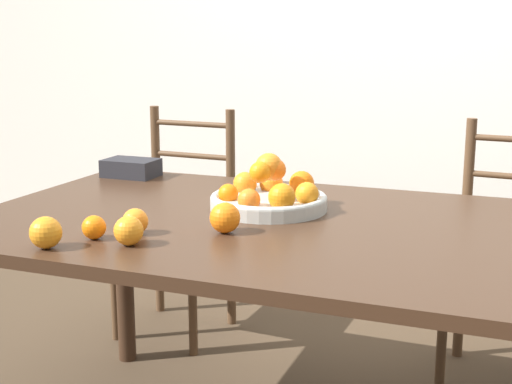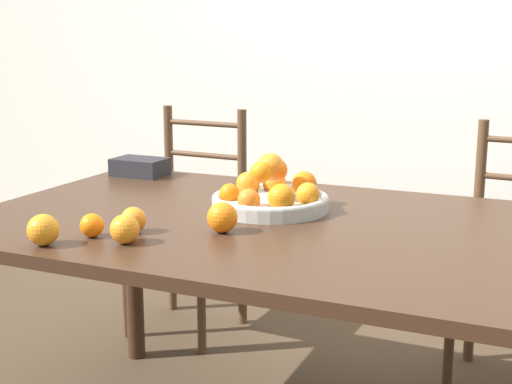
# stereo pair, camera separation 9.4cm
# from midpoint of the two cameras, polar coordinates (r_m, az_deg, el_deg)

# --- Properties ---
(wall_back) EXTENTS (8.00, 0.06, 2.60)m
(wall_back) POSITION_cam_midpoint_polar(r_m,az_deg,el_deg) (3.46, 11.05, 12.42)
(wall_back) COLOR silver
(wall_back) RESTS_ON ground_plane
(dining_table) EXTENTS (1.91, 1.09, 0.77)m
(dining_table) POSITION_cam_midpoint_polar(r_m,az_deg,el_deg) (2.03, 2.31, -4.71)
(dining_table) COLOR #382316
(dining_table) RESTS_ON ground_plane
(fruit_bowl) EXTENTS (0.35, 0.35, 0.17)m
(fruit_bowl) POSITION_cam_midpoint_polar(r_m,az_deg,el_deg) (2.14, -0.15, -0.29)
(fruit_bowl) COLOR #B2B7B2
(fruit_bowl) RESTS_ON dining_table
(orange_loose_0) EXTENTS (0.08, 0.08, 0.08)m
(orange_loose_0) POSITION_cam_midpoint_polar(r_m,az_deg,el_deg) (1.85, -17.88, -3.12)
(orange_loose_0) COLOR orange
(orange_loose_0) RESTS_ON dining_table
(orange_loose_1) EXTENTS (0.07, 0.07, 0.07)m
(orange_loose_1) POSITION_cam_midpoint_polar(r_m,az_deg,el_deg) (1.82, -11.61, -3.06)
(orange_loose_1) COLOR orange
(orange_loose_1) RESTS_ON dining_table
(orange_loose_2) EXTENTS (0.07, 0.07, 0.07)m
(orange_loose_2) POSITION_cam_midpoint_polar(r_m,az_deg,el_deg) (1.92, -11.02, -2.32)
(orange_loose_2) COLOR orange
(orange_loose_2) RESTS_ON dining_table
(orange_loose_3) EXTENTS (0.06, 0.06, 0.06)m
(orange_loose_3) POSITION_cam_midpoint_polar(r_m,az_deg,el_deg) (1.90, -14.23, -2.77)
(orange_loose_3) COLOR orange
(orange_loose_3) RESTS_ON dining_table
(orange_loose_4) EXTENTS (0.08, 0.08, 0.08)m
(orange_loose_4) POSITION_cam_midpoint_polar(r_m,az_deg,el_deg) (1.90, -3.91, -2.08)
(orange_loose_4) COLOR orange
(orange_loose_4) RESTS_ON dining_table
(chair_left) EXTENTS (0.44, 0.42, 0.98)m
(chair_left) POSITION_cam_midpoint_polar(r_m,az_deg,el_deg) (3.13, -7.11, -2.66)
(chair_left) COLOR #513823
(chair_left) RESTS_ON ground_plane
(chair_right) EXTENTS (0.45, 0.43, 0.98)m
(chair_right) POSITION_cam_midpoint_polar(r_m,az_deg,el_deg) (2.78, 18.76, -5.18)
(chair_right) COLOR #513823
(chair_right) RESTS_ON ground_plane
(book_stack) EXTENTS (0.19, 0.13, 0.07)m
(book_stack) POSITION_cam_midpoint_polar(r_m,az_deg,el_deg) (2.71, -10.95, 1.90)
(book_stack) COLOR #232328
(book_stack) RESTS_ON dining_table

